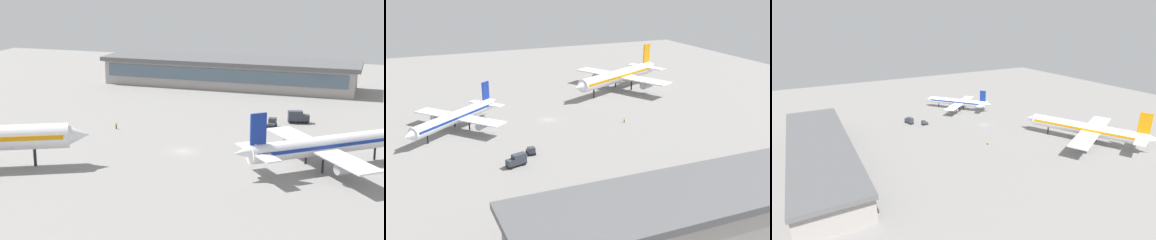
# 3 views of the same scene
# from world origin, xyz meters

# --- Properties ---
(ground) EXTENTS (288.00, 288.00, 0.00)m
(ground) POSITION_xyz_m (0.00, 0.00, 0.00)
(ground) COLOR gray
(terminal_building) EXTENTS (90.10, 20.91, 9.65)m
(terminal_building) POSITION_xyz_m (9.87, -77.94, 4.92)
(terminal_building) COLOR #9E9993
(terminal_building) RESTS_ON ground
(airplane_at_gate) EXTENTS (35.12, 31.29, 12.92)m
(airplane_at_gate) POSITION_xyz_m (-31.09, 1.14, 4.70)
(airplane_at_gate) COLOR white
(airplane_at_gate) RESTS_ON ground
(airplane_taxiing) EXTENTS (53.28, 44.30, 17.42)m
(airplane_taxiing) POSITION_xyz_m (41.87, 26.81, 6.33)
(airplane_taxiing) COLOR white
(airplane_taxiing) RESTS_ON ground
(catering_truck) EXTENTS (5.91, 3.46, 3.30)m
(catering_truck) POSITION_xyz_m (-20.77, -33.31, 1.70)
(catering_truck) COLOR black
(catering_truck) RESTS_ON ground
(baggage_tug) EXTENTS (2.21, 3.21, 2.30)m
(baggage_tug) POSITION_xyz_m (-15.01, -27.28, 1.16)
(baggage_tug) COLOR black
(baggage_tug) RESTS_ON ground
(ground_crew_worker) EXTENTS (0.52, 0.52, 1.67)m
(ground_crew_worker) POSITION_xyz_m (22.80, -12.75, 0.85)
(ground_crew_worker) COLOR #1E2338
(ground_crew_worker) RESTS_ON ground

